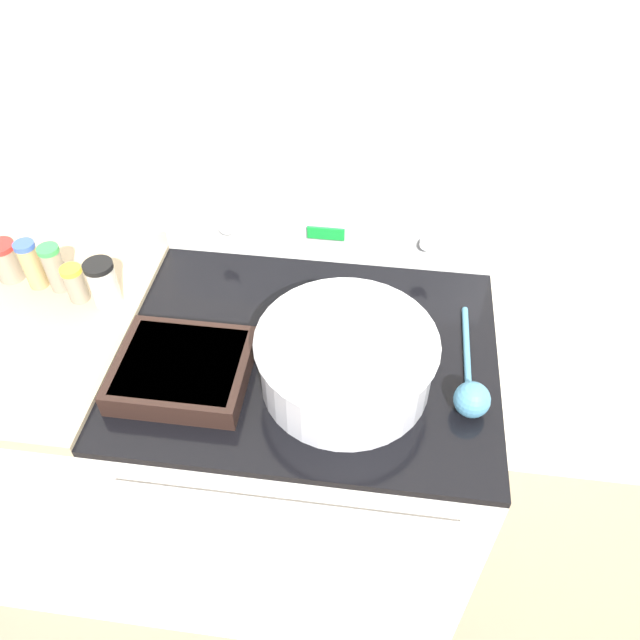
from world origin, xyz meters
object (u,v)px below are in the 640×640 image
ladle (471,393)px  spice_jar_green_cap (55,268)px  spice_jar_black_cap (103,283)px  spice_jar_yellow_cap (75,283)px  spice_jar_blue_cap (32,264)px  mixing_bowl (346,358)px  casserole_dish (182,368)px  spice_jar_red_cap (6,261)px

ladle → spice_jar_green_cap: (-0.95, 0.21, 0.04)m
spice_jar_black_cap → spice_jar_yellow_cap: bearing=179.2°
spice_jar_green_cap → spice_jar_blue_cap: size_ratio=0.97×
mixing_bowl → spice_jar_black_cap: mixing_bowl is taller
casserole_dish → ladle: 0.59m
mixing_bowl → casserole_dish: mixing_bowl is taller
spice_jar_green_cap → mixing_bowl: bearing=-15.1°
spice_jar_blue_cap → casserole_dish: bearing=-28.3°
spice_jar_blue_cap → spice_jar_yellow_cap: bearing=-16.2°
ladle → spice_jar_blue_cap: 1.03m
casserole_dish → spice_jar_blue_cap: (-0.42, 0.23, 0.04)m
spice_jar_black_cap → spice_jar_blue_cap: spice_jar_blue_cap is taller
ladle → mixing_bowl: bearing=174.4°
casserole_dish → ladle: (0.59, 0.01, 0.00)m
mixing_bowl → ladle: mixing_bowl is taller
spice_jar_red_cap → ladle: bearing=-12.2°
spice_jar_green_cap → spice_jar_red_cap: spice_jar_green_cap is taller
casserole_dish → mixing_bowl: bearing=6.1°
casserole_dish → spice_jar_red_cap: bearing=153.8°
casserole_dish → spice_jar_yellow_cap: (-0.30, 0.19, 0.03)m
casserole_dish → spice_jar_green_cap: bearing=148.3°
ladle → spice_jar_yellow_cap: 0.91m
casserole_dish → ladle: ladle is taller
ladle → spice_jar_blue_cap: size_ratio=2.60×
spice_jar_black_cap → spice_jar_yellow_cap: 0.07m
spice_jar_yellow_cap → spice_jar_blue_cap: 0.12m
spice_jar_blue_cap → spice_jar_red_cap: bearing=166.5°
spice_jar_blue_cap → spice_jar_red_cap: size_ratio=1.26×
spice_jar_yellow_cap → spice_jar_green_cap: (-0.06, 0.03, 0.01)m
spice_jar_yellow_cap → spice_jar_green_cap: bearing=152.3°
mixing_bowl → spice_jar_yellow_cap: bearing=166.1°
mixing_bowl → spice_jar_blue_cap: bearing=165.8°
ladle → spice_jar_blue_cap: (-1.01, 0.22, 0.04)m
spice_jar_red_cap → spice_jar_blue_cap: bearing=-13.5°
spice_jar_yellow_cap → spice_jar_blue_cap: (-0.12, 0.03, 0.02)m
spice_jar_black_cap → spice_jar_blue_cap: (-0.19, 0.03, 0.01)m
ladle → spice_jar_red_cap: spice_jar_red_cap is taller
spice_jar_green_cap → spice_jar_yellow_cap: bearing=-27.7°
mixing_bowl → casserole_dish: bearing=-173.9°
casserole_dish → spice_jar_blue_cap: 0.48m
casserole_dish → spice_jar_black_cap: size_ratio=2.39×
casserole_dish → spice_jar_black_cap: bearing=140.7°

